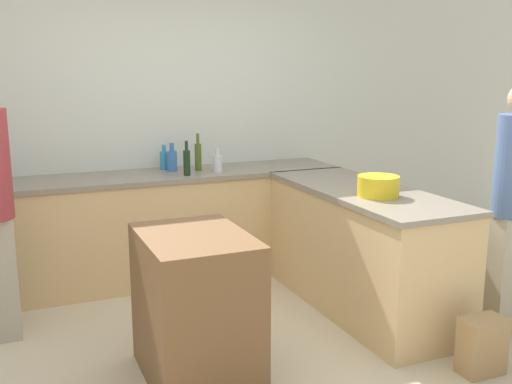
# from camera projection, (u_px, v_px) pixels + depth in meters

# --- Properties ---
(ground_plane) EXTENTS (14.00, 14.00, 0.00)m
(ground_plane) POSITION_uv_depth(u_px,v_px,m) (260.00, 363.00, 3.69)
(ground_plane) COLOR beige
(wall_back) EXTENTS (8.00, 0.06, 2.70)m
(wall_back) POSITION_uv_depth(u_px,v_px,m) (167.00, 118.00, 5.28)
(wall_back) COLOR silver
(wall_back) RESTS_ON ground_plane
(counter_back) EXTENTS (2.79, 0.65, 0.92)m
(counter_back) POSITION_uv_depth(u_px,v_px,m) (180.00, 224.00, 5.15)
(counter_back) COLOR #D6B27A
(counter_back) RESTS_ON ground_plane
(counter_peninsula) EXTENTS (0.69, 1.84, 0.92)m
(counter_peninsula) POSITION_uv_depth(u_px,v_px,m) (361.00, 249.00, 4.46)
(counter_peninsula) COLOR #D6B27A
(counter_peninsula) RESTS_ON ground_plane
(island_table) EXTENTS (0.59, 0.80, 0.87)m
(island_table) POSITION_uv_depth(u_px,v_px,m) (196.00, 307.00, 3.44)
(island_table) COLOR brown
(island_table) RESTS_ON ground_plane
(mixing_bowl) EXTENTS (0.29, 0.29, 0.14)m
(mixing_bowl) POSITION_uv_depth(u_px,v_px,m) (378.00, 186.00, 4.10)
(mixing_bowl) COLOR yellow
(mixing_bowl) RESTS_ON counter_peninsula
(water_bottle_blue) EXTENTS (0.08, 0.08, 0.24)m
(water_bottle_blue) POSITION_uv_depth(u_px,v_px,m) (172.00, 160.00, 5.08)
(water_bottle_blue) COLOR #386BB7
(water_bottle_blue) RESTS_ON counter_back
(vinegar_bottle_clear) EXTENTS (0.08, 0.08, 0.20)m
(vinegar_bottle_clear) POSITION_uv_depth(u_px,v_px,m) (218.00, 163.00, 5.03)
(vinegar_bottle_clear) COLOR silver
(vinegar_bottle_clear) RESTS_ON counter_back
(olive_oil_bottle) EXTENTS (0.06, 0.06, 0.32)m
(olive_oil_bottle) POSITION_uv_depth(u_px,v_px,m) (198.00, 156.00, 5.11)
(olive_oil_bottle) COLOR #475B1E
(olive_oil_bottle) RESTS_ON counter_back
(wine_bottle_dark) EXTENTS (0.06, 0.06, 0.28)m
(wine_bottle_dark) POSITION_uv_depth(u_px,v_px,m) (187.00, 162.00, 4.88)
(wine_bottle_dark) COLOR black
(wine_bottle_dark) RESTS_ON counter_back
(dish_soap_bottle) EXTENTS (0.08, 0.08, 0.21)m
(dish_soap_bottle) POSITION_uv_depth(u_px,v_px,m) (164.00, 160.00, 5.18)
(dish_soap_bottle) COLOR #338CBF
(dish_soap_bottle) RESTS_ON counter_back
(paper_bag) EXTENTS (0.26, 0.17, 0.35)m
(paper_bag) POSITION_uv_depth(u_px,v_px,m) (482.00, 346.00, 3.54)
(paper_bag) COLOR #A88456
(paper_bag) RESTS_ON ground_plane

